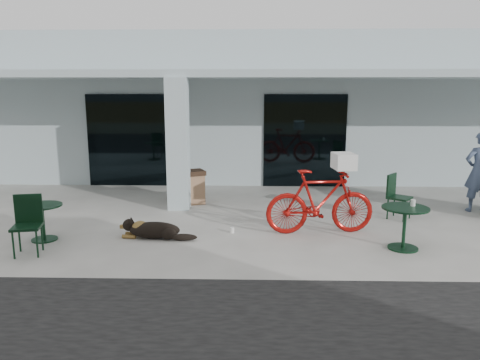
{
  "coord_description": "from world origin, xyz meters",
  "views": [
    {
      "loc": [
        0.26,
        -8.7,
        2.89
      ],
      "look_at": [
        0.01,
        0.83,
        1.0
      ],
      "focal_mm": 35.0,
      "sensor_mm": 36.0,
      "label": 1
    }
  ],
  "objects_px": {
    "cafe_chair_near": "(27,226)",
    "trash_receptacle": "(194,187)",
    "cafe_chair_far_a": "(400,197)",
    "bicycle": "(320,202)",
    "cafe_table_far": "(404,228)",
    "dog": "(155,229)",
    "cafe_table_near": "(43,223)",
    "person": "(479,172)"
  },
  "relations": [
    {
      "from": "bicycle",
      "to": "cafe_table_far",
      "type": "relative_size",
      "value": 2.61
    },
    {
      "from": "bicycle",
      "to": "cafe_chair_near",
      "type": "relative_size",
      "value": 2.08
    },
    {
      "from": "person",
      "to": "cafe_chair_far_a",
      "type": "bearing_deg",
      "value": 16.88
    },
    {
      "from": "bicycle",
      "to": "person",
      "type": "bearing_deg",
      "value": -71.66
    },
    {
      "from": "cafe_chair_far_a",
      "to": "dog",
      "type": "bearing_deg",
      "value": 145.09
    },
    {
      "from": "bicycle",
      "to": "trash_receptacle",
      "type": "xyz_separation_m",
      "value": [
        -2.82,
        2.4,
        -0.23
      ]
    },
    {
      "from": "dog",
      "to": "cafe_table_near",
      "type": "height_order",
      "value": "cafe_table_near"
    },
    {
      "from": "cafe_table_far",
      "to": "cafe_chair_far_a",
      "type": "relative_size",
      "value": 0.84
    },
    {
      "from": "cafe_table_near",
      "to": "cafe_chair_near",
      "type": "xyz_separation_m",
      "value": [
        0.07,
        -0.79,
        0.17
      ]
    },
    {
      "from": "cafe_chair_near",
      "to": "person",
      "type": "xyz_separation_m",
      "value": [
        9.25,
        3.17,
        0.43
      ]
    },
    {
      "from": "cafe_table_far",
      "to": "bicycle",
      "type": "bearing_deg",
      "value": 147.25
    },
    {
      "from": "cafe_chair_near",
      "to": "cafe_table_far",
      "type": "relative_size",
      "value": 1.25
    },
    {
      "from": "cafe_chair_near",
      "to": "cafe_chair_far_a",
      "type": "height_order",
      "value": "cafe_chair_near"
    },
    {
      "from": "dog",
      "to": "trash_receptacle",
      "type": "bearing_deg",
      "value": 87.37
    },
    {
      "from": "bicycle",
      "to": "cafe_chair_far_a",
      "type": "bearing_deg",
      "value": -66.34
    },
    {
      "from": "cafe_chair_near",
      "to": "trash_receptacle",
      "type": "height_order",
      "value": "cafe_chair_near"
    },
    {
      "from": "bicycle",
      "to": "trash_receptacle",
      "type": "relative_size",
      "value": 2.55
    },
    {
      "from": "cafe_table_near",
      "to": "cafe_chair_near",
      "type": "bearing_deg",
      "value": -84.71
    },
    {
      "from": "bicycle",
      "to": "trash_receptacle",
      "type": "height_order",
      "value": "bicycle"
    },
    {
      "from": "dog",
      "to": "person",
      "type": "distance_m",
      "value": 7.59
    },
    {
      "from": "dog",
      "to": "cafe_chair_far_a",
      "type": "bearing_deg",
      "value": 22.45
    },
    {
      "from": "dog",
      "to": "cafe_table_far",
      "type": "xyz_separation_m",
      "value": [
        4.65,
        -0.47,
        0.2
      ]
    },
    {
      "from": "cafe_chair_far_a",
      "to": "trash_receptacle",
      "type": "bearing_deg",
      "value": 113.26
    },
    {
      "from": "cafe_table_near",
      "to": "person",
      "type": "bearing_deg",
      "value": 14.31
    },
    {
      "from": "cafe_table_far",
      "to": "person",
      "type": "height_order",
      "value": "person"
    },
    {
      "from": "person",
      "to": "dog",
      "type": "bearing_deg",
      "value": 15.13
    },
    {
      "from": "cafe_table_near",
      "to": "person",
      "type": "distance_m",
      "value": 9.64
    },
    {
      "from": "cafe_chair_near",
      "to": "bicycle",
      "type": "bearing_deg",
      "value": 2.6
    },
    {
      "from": "cafe_chair_far_a",
      "to": "trash_receptacle",
      "type": "height_order",
      "value": "cafe_chair_far_a"
    },
    {
      "from": "bicycle",
      "to": "cafe_chair_near",
      "type": "distance_m",
      "value": 5.46
    },
    {
      "from": "bicycle",
      "to": "cafe_chair_far_a",
      "type": "xyz_separation_m",
      "value": [
        1.92,
        1.1,
        -0.15
      ]
    },
    {
      "from": "cafe_chair_near",
      "to": "cafe_table_near",
      "type": "bearing_deg",
      "value": 83.38
    },
    {
      "from": "person",
      "to": "trash_receptacle",
      "type": "bearing_deg",
      "value": -7.14
    },
    {
      "from": "bicycle",
      "to": "person",
      "type": "height_order",
      "value": "person"
    },
    {
      "from": "cafe_chair_far_a",
      "to": "person",
      "type": "bearing_deg",
      "value": -32.46
    },
    {
      "from": "trash_receptacle",
      "to": "cafe_chair_far_a",
      "type": "bearing_deg",
      "value": -15.32
    },
    {
      "from": "dog",
      "to": "person",
      "type": "xyz_separation_m",
      "value": [
        7.21,
        2.23,
        0.77
      ]
    },
    {
      "from": "cafe_table_near",
      "to": "cafe_chair_near",
      "type": "distance_m",
      "value": 0.81
    },
    {
      "from": "cafe_table_near",
      "to": "cafe_table_far",
      "type": "height_order",
      "value": "cafe_table_far"
    },
    {
      "from": "cafe_table_far",
      "to": "cafe_chair_far_a",
      "type": "bearing_deg",
      "value": 75.29
    },
    {
      "from": "bicycle",
      "to": "dog",
      "type": "height_order",
      "value": "bicycle"
    },
    {
      "from": "dog",
      "to": "cafe_table_far",
      "type": "bearing_deg",
      "value": 0.21
    }
  ]
}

